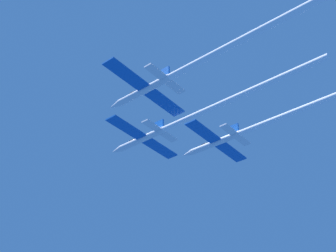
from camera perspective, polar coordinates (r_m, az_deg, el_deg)
jet_lead at (r=91.03m, az=2.46°, el=0.90°), size 20.66×51.59×3.42m
jet_left_wing at (r=78.92m, az=3.89°, el=8.17°), size 20.66×52.15×3.42m
jet_right_wing at (r=94.48m, az=12.22°, el=0.28°), size 20.66×50.96×3.42m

